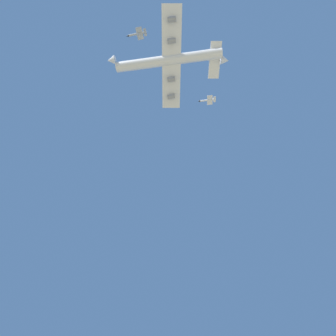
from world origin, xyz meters
The scene contains 3 objects.
carrier_jet centered at (38.31, 57.14, 164.83)m, with size 67.13×55.37×20.76m.
chase_jet_lead centered at (64.44, 53.25, 195.54)m, with size 12.64×13.02×4.00m.
chase_jet_left_wing centered at (-8.52, 46.71, 194.75)m, with size 13.23×12.40×4.00m.
Camera 1 is at (56.29, 79.40, 2.88)m, focal length 24.92 mm.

